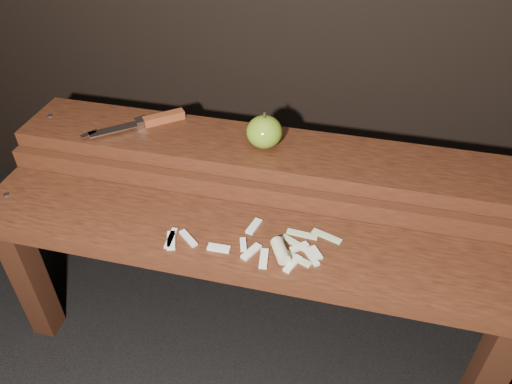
% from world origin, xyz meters
% --- Properties ---
extents(ground, '(60.00, 60.00, 0.00)m').
position_xyz_m(ground, '(0.00, 0.00, 0.00)').
color(ground, black).
extents(bench_front_tier, '(1.20, 0.20, 0.42)m').
position_xyz_m(bench_front_tier, '(0.00, -0.06, 0.35)').
color(bench_front_tier, black).
rests_on(bench_front_tier, ground).
extents(bench_rear_tier, '(1.20, 0.21, 0.50)m').
position_xyz_m(bench_rear_tier, '(0.00, 0.17, 0.41)').
color(bench_rear_tier, black).
rests_on(bench_rear_tier, ground).
extents(apple, '(0.08, 0.08, 0.09)m').
position_xyz_m(apple, '(-0.01, 0.17, 0.54)').
color(apple, olive).
rests_on(apple, bench_rear_tier).
extents(knife, '(0.21, 0.17, 0.02)m').
position_xyz_m(knife, '(-0.30, 0.19, 0.51)').
color(knife, brown).
rests_on(knife, bench_rear_tier).
extents(apple_scraps, '(0.36, 0.14, 0.03)m').
position_xyz_m(apple_scraps, '(0.05, -0.08, 0.43)').
color(apple_scraps, beige).
rests_on(apple_scraps, bench_front_tier).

